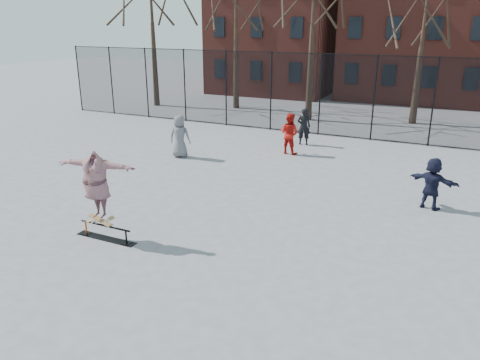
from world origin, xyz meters
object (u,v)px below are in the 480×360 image
at_px(bystander_navy, 432,183).
at_px(bystander_black, 304,127).
at_px(skateboard, 100,222).
at_px(skater, 97,189).
at_px(skate_rail, 106,233).
at_px(bystander_red, 289,133).
at_px(bystander_grey, 180,136).

bearing_deg(bystander_navy, bystander_black, -26.56).
height_order(skateboard, skater, skater).
height_order(skate_rail, bystander_navy, bystander_navy).
distance_m(bystander_black, bystander_red, 1.75).
bearing_deg(bystander_black, skateboard, 64.95).
relative_size(skateboard, skater, 0.36).
distance_m(skater, bystander_grey, 7.88).
xyz_separation_m(skateboard, bystander_red, (1.59, 10.01, 0.43)).
relative_size(skate_rail, bystander_black, 1.08).
distance_m(bystander_grey, bystander_red, 4.66).
height_order(skateboard, bystander_black, bystander_black).
height_order(skate_rail, bystander_red, bystander_red).
xyz_separation_m(bystander_grey, bystander_navy, (9.97, -1.55, -0.08)).
height_order(skater, bystander_navy, skater).
xyz_separation_m(skate_rail, skater, (-0.14, 0.00, 1.22)).
height_order(bystander_red, bystander_navy, bystander_red).
height_order(skater, bystander_grey, skater).
height_order(skate_rail, bystander_grey, bystander_grey).
relative_size(skate_rail, bystander_red, 1.03).
xyz_separation_m(bystander_black, bystander_red, (-0.07, -1.74, 0.04)).
bearing_deg(skateboard, bystander_grey, 107.30).
relative_size(bystander_red, bystander_navy, 1.09).
relative_size(skate_rail, bystander_grey, 1.03).
relative_size(bystander_grey, bystander_red, 1.01).
xyz_separation_m(skate_rail, bystander_black, (1.52, 11.76, 0.68)).
xyz_separation_m(skater, bystander_navy, (7.63, 5.96, -0.57)).
bearing_deg(bystander_red, bystander_navy, 155.51).
height_order(bystander_grey, bystander_red, bystander_grey).
bearing_deg(skateboard, skate_rail, 0.00).
height_order(skate_rail, skater, skater).
bearing_deg(skateboard, bystander_black, 81.96).
bearing_deg(skater, bystander_black, 72.12).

